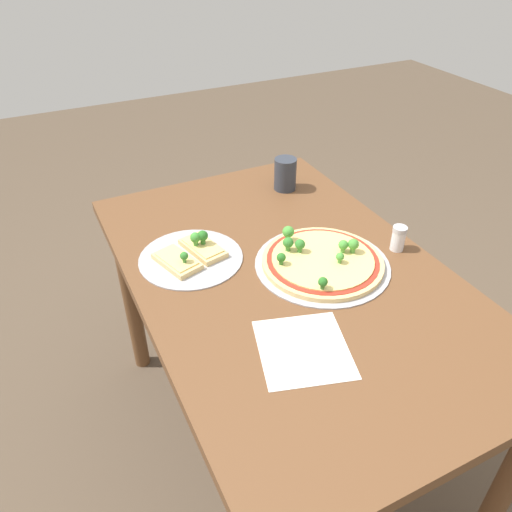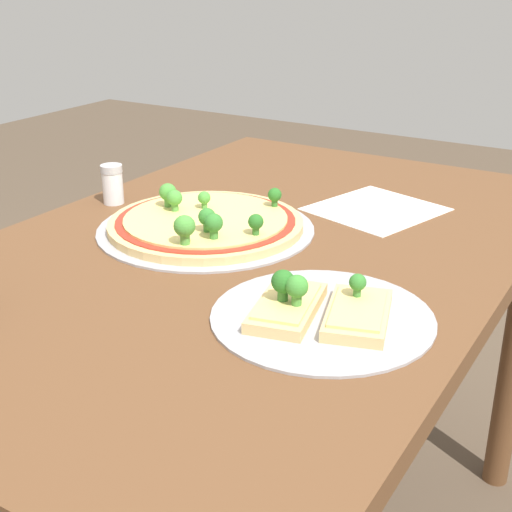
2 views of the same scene
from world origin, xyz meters
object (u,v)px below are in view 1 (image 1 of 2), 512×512
(pizza_tray_whole, at_px, (322,261))
(drinking_cup, at_px, (285,174))
(dining_table, at_px, (288,300))
(pizza_tray_slice, at_px, (191,255))
(condiment_shaker, at_px, (398,238))

(pizza_tray_whole, bearing_deg, drinking_cup, 164.10)
(dining_table, relative_size, drinking_cup, 11.31)
(dining_table, distance_m, drinking_cup, 0.52)
(pizza_tray_slice, xyz_separation_m, condiment_shaker, (0.22, 0.56, 0.03))
(drinking_cup, relative_size, condiment_shaker, 1.49)
(dining_table, xyz_separation_m, condiment_shaker, (0.04, 0.34, 0.14))
(dining_table, xyz_separation_m, pizza_tray_slice, (-0.19, -0.22, 0.11))
(dining_table, bearing_deg, drinking_cup, 152.67)
(dining_table, bearing_deg, condiment_shaker, 83.44)
(pizza_tray_whole, relative_size, condiment_shaker, 4.98)
(pizza_tray_whole, bearing_deg, condiment_shaker, 82.50)
(drinking_cup, bearing_deg, pizza_tray_slice, -60.26)
(condiment_shaker, bearing_deg, pizza_tray_slice, -111.83)
(pizza_tray_whole, bearing_deg, dining_table, -94.28)
(dining_table, height_order, drinking_cup, drinking_cup)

